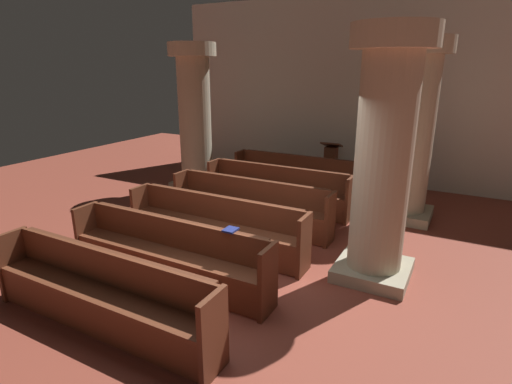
% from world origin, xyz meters
% --- Properties ---
extents(ground_plane, '(19.20, 19.20, 0.00)m').
position_xyz_m(ground_plane, '(0.00, 0.00, 0.00)').
color(ground_plane, brown).
extents(back_wall, '(10.00, 0.16, 4.50)m').
position_xyz_m(back_wall, '(0.00, 6.08, 2.25)').
color(back_wall, silver).
rests_on(back_wall, ground).
extents(pew_row_0, '(3.11, 0.47, 0.88)m').
position_xyz_m(pew_row_0, '(-0.86, 4.19, 0.48)').
color(pew_row_0, brown).
rests_on(pew_row_0, ground).
extents(pew_row_1, '(3.11, 0.46, 0.88)m').
position_xyz_m(pew_row_1, '(-0.86, 3.06, 0.48)').
color(pew_row_1, brown).
rests_on(pew_row_1, ground).
extents(pew_row_2, '(3.11, 0.46, 0.88)m').
position_xyz_m(pew_row_2, '(-0.86, 1.92, 0.48)').
color(pew_row_2, brown).
rests_on(pew_row_2, ground).
extents(pew_row_3, '(3.11, 0.46, 0.88)m').
position_xyz_m(pew_row_3, '(-0.86, 0.78, 0.48)').
color(pew_row_3, brown).
rests_on(pew_row_3, ground).
extents(pew_row_4, '(3.11, 0.46, 0.88)m').
position_xyz_m(pew_row_4, '(-0.86, -0.36, 0.48)').
color(pew_row_4, brown).
rests_on(pew_row_4, ground).
extents(pew_row_5, '(3.11, 0.47, 0.88)m').
position_xyz_m(pew_row_5, '(-0.86, -1.50, 0.48)').
color(pew_row_5, brown).
rests_on(pew_row_5, ground).
extents(pillar_aisle_side, '(1.08, 1.08, 3.36)m').
position_xyz_m(pillar_aisle_side, '(1.55, 3.79, 1.75)').
color(pillar_aisle_side, tan).
rests_on(pillar_aisle_side, ground).
extents(pillar_far_side, '(1.08, 1.08, 3.36)m').
position_xyz_m(pillar_far_side, '(-3.23, 3.55, 1.75)').
color(pillar_far_side, tan).
rests_on(pillar_far_side, ground).
extents(pillar_aisle_rear, '(1.07, 1.07, 3.36)m').
position_xyz_m(pillar_aisle_rear, '(1.55, 1.17, 1.75)').
color(pillar_aisle_rear, tan).
rests_on(pillar_aisle_rear, ground).
extents(lectern, '(0.48, 0.45, 1.08)m').
position_xyz_m(lectern, '(-0.48, 5.36, 0.45)').
color(lectern, '#562B1A').
rests_on(lectern, ground).
extents(hymn_book, '(0.16, 0.19, 0.03)m').
position_xyz_m(hymn_book, '(0.03, -0.17, 0.89)').
color(hymn_book, navy).
rests_on(hymn_book, pew_row_4).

